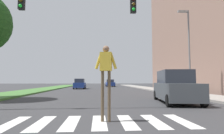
{
  "coord_description": "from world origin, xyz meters",
  "views": [
    {
      "loc": [
        -0.05,
        2.45,
        1.32
      ],
      "look_at": [
        0.87,
        14.57,
        2.24
      ],
      "focal_mm": 29.55,
      "sensor_mm": 36.0,
      "label": 1
    }
  ],
  "objects_px": {
    "street_lamp_right": "(188,44)",
    "pedestrian_performer": "(106,70)",
    "traffic_light_gantry": "(22,16)",
    "suv_crossing": "(175,87)",
    "sedan_midblock": "(80,84)",
    "sedan_distant": "(110,83)"
  },
  "relations": [
    {
      "from": "street_lamp_right",
      "to": "pedestrian_performer",
      "type": "height_order",
      "value": "street_lamp_right"
    },
    {
      "from": "street_lamp_right",
      "to": "sedan_midblock",
      "type": "bearing_deg",
      "value": 124.86
    },
    {
      "from": "street_lamp_right",
      "to": "sedan_distant",
      "type": "distance_m",
      "value": 28.39
    },
    {
      "from": "traffic_light_gantry",
      "to": "suv_crossing",
      "type": "height_order",
      "value": "traffic_light_gantry"
    },
    {
      "from": "street_lamp_right",
      "to": "traffic_light_gantry",
      "type": "bearing_deg",
      "value": -149.76
    },
    {
      "from": "suv_crossing",
      "to": "sedan_midblock",
      "type": "xyz_separation_m",
      "value": [
        -7.74,
        20.41,
        -0.15
      ]
    },
    {
      "from": "street_lamp_right",
      "to": "sedan_midblock",
      "type": "xyz_separation_m",
      "value": [
        -11.01,
        15.8,
        -3.81
      ]
    },
    {
      "from": "traffic_light_gantry",
      "to": "sedan_distant",
      "type": "relative_size",
      "value": 2.26
    },
    {
      "from": "pedestrian_performer",
      "to": "suv_crossing",
      "type": "distance_m",
      "value": 6.68
    },
    {
      "from": "traffic_light_gantry",
      "to": "pedestrian_performer",
      "type": "xyz_separation_m",
      "value": [
        3.89,
        -2.75,
        -2.74
      ]
    },
    {
      "from": "street_lamp_right",
      "to": "pedestrian_performer",
      "type": "distance_m",
      "value": 12.61
    },
    {
      "from": "street_lamp_right",
      "to": "suv_crossing",
      "type": "height_order",
      "value": "street_lamp_right"
    },
    {
      "from": "traffic_light_gantry",
      "to": "suv_crossing",
      "type": "xyz_separation_m",
      "value": [
        8.35,
        2.16,
        -3.47
      ]
    },
    {
      "from": "pedestrian_performer",
      "to": "sedan_distant",
      "type": "distance_m",
      "value": 37.29
    },
    {
      "from": "pedestrian_performer",
      "to": "suv_crossing",
      "type": "relative_size",
      "value": 0.52
    },
    {
      "from": "suv_crossing",
      "to": "sedan_distant",
      "type": "height_order",
      "value": "suv_crossing"
    },
    {
      "from": "pedestrian_performer",
      "to": "sedan_midblock",
      "type": "bearing_deg",
      "value": 97.38
    },
    {
      "from": "pedestrian_performer",
      "to": "sedan_distant",
      "type": "xyz_separation_m",
      "value": [
        2.62,
        37.19,
        -0.89
      ]
    },
    {
      "from": "sedan_midblock",
      "to": "sedan_distant",
      "type": "xyz_separation_m",
      "value": [
        5.9,
        11.86,
        -0.01
      ]
    },
    {
      "from": "traffic_light_gantry",
      "to": "street_lamp_right",
      "type": "bearing_deg",
      "value": 30.24
    },
    {
      "from": "traffic_light_gantry",
      "to": "street_lamp_right",
      "type": "xyz_separation_m",
      "value": [
        11.61,
        6.77,
        0.2
      ]
    },
    {
      "from": "traffic_light_gantry",
      "to": "sedan_midblock",
      "type": "height_order",
      "value": "traffic_light_gantry"
    }
  ]
}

